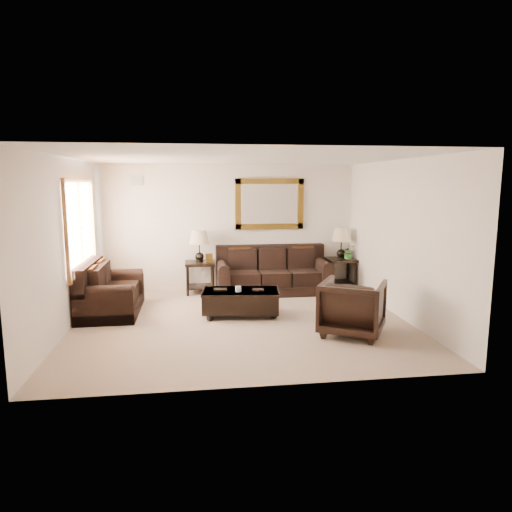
{
  "coord_description": "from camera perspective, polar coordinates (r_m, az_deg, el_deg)",
  "views": [
    {
      "loc": [
        -0.77,
        -7.36,
        2.3
      ],
      "look_at": [
        0.34,
        0.6,
        1.01
      ],
      "focal_mm": 32.0,
      "sensor_mm": 36.0,
      "label": 1
    }
  ],
  "objects": [
    {
      "name": "armchair",
      "position": [
        7.14,
        11.96,
        -5.97
      ],
      "size": [
        1.21,
        1.19,
        0.93
      ],
      "primitive_type": "imported",
      "rotation": [
        0.0,
        0.0,
        2.61
      ],
      "color": "black",
      "rests_on": "floor"
    },
    {
      "name": "mirror",
      "position": [
        9.98,
        1.71,
        6.52
      ],
      "size": [
        1.5,
        0.06,
        1.1
      ],
      "color": "#513010",
      "rests_on": "room"
    },
    {
      "name": "sofa",
      "position": [
        9.74,
        2.09,
        -2.45
      ],
      "size": [
        2.37,
        1.02,
        0.97
      ],
      "color": "black",
      "rests_on": "room"
    },
    {
      "name": "coffee_table",
      "position": [
        8.02,
        -1.94,
        -5.49
      ],
      "size": [
        1.4,
        0.87,
        0.56
      ],
      "rotation": [
        0.0,
        0.0,
        -0.12
      ],
      "color": "black",
      "rests_on": "room"
    },
    {
      "name": "window",
      "position": [
        8.51,
        -21.03,
        3.45
      ],
      "size": [
        0.07,
        1.96,
        1.66
      ],
      "color": "white",
      "rests_on": "room"
    },
    {
      "name": "loveseat",
      "position": [
        8.57,
        -18.05,
        -4.56
      ],
      "size": [
        0.98,
        1.65,
        0.93
      ],
      "rotation": [
        0.0,
        0.0,
        1.57
      ],
      "color": "black",
      "rests_on": "room"
    },
    {
      "name": "end_table_right",
      "position": [
        10.14,
        10.59,
        0.87
      ],
      "size": [
        0.61,
        0.61,
        1.34
      ],
      "color": "black",
      "rests_on": "room"
    },
    {
      "name": "air_vent",
      "position": [
        9.9,
        -14.67,
        9.1
      ],
      "size": [
        0.25,
        0.02,
        0.18
      ],
      "primitive_type": "cube",
      "color": "#999999",
      "rests_on": "room"
    },
    {
      "name": "potted_plant",
      "position": [
        10.09,
        11.49,
        0.28
      ],
      "size": [
        0.34,
        0.36,
        0.24
      ],
      "primitive_type": "imported",
      "rotation": [
        0.0,
        0.0,
        -0.24
      ],
      "color": "#27561D",
      "rests_on": "end_table_right"
    },
    {
      "name": "end_table_left",
      "position": [
        9.62,
        -7.07,
        0.5
      ],
      "size": [
        0.61,
        0.61,
        1.34
      ],
      "color": "black",
      "rests_on": "room"
    },
    {
      "name": "room",
      "position": [
        7.46,
        -1.94,
        1.78
      ],
      "size": [
        5.51,
        5.01,
        2.71
      ],
      "color": "#826B5A",
      "rests_on": "ground"
    }
  ]
}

